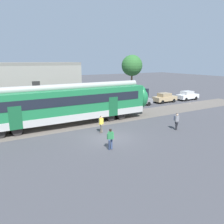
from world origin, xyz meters
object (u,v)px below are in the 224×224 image
pedestrian_green (110,138)px  pedestrian_grey (177,120)px  parked_car_white (187,95)px  pedestrian_yellow (101,123)px  parked_car_tan (165,98)px  parked_car_grey (139,100)px

pedestrian_green → pedestrian_grey: bearing=7.3°
parked_car_white → pedestrian_yellow: bearing=-158.6°
parked_car_tan → parked_car_white: (4.96, -0.27, 0.00)m
parked_car_grey → parked_car_tan: bearing=-0.4°
parked_car_grey → parked_car_white: size_ratio=1.01×
pedestrian_green → parked_car_tan: 21.11m
pedestrian_grey → parked_car_tan: pedestrian_grey is taller
parked_car_tan → parked_car_white: bearing=-3.1°
parked_car_tan → pedestrian_grey: bearing=-128.9°
pedestrian_yellow → parked_car_white: bearing=21.4°
pedestrian_yellow → parked_car_white: (20.90, 8.18, -0.21)m
pedestrian_grey → parked_car_tan: size_ratio=0.41×
parked_car_white → pedestrian_green: bearing=-151.4°
pedestrian_green → pedestrian_yellow: same height
pedestrian_green → pedestrian_grey: 8.08m
pedestrian_green → pedestrian_grey: same height
pedestrian_grey → pedestrian_green: bearing=-172.7°
pedestrian_yellow → parked_car_white: 22.44m
pedestrian_yellow → parked_car_tan: size_ratio=0.41×
pedestrian_green → parked_car_grey: (11.96, 12.36, -0.18)m
parked_car_grey → parked_car_tan: size_ratio=1.01×
pedestrian_yellow → pedestrian_grey: bearing=-22.7°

